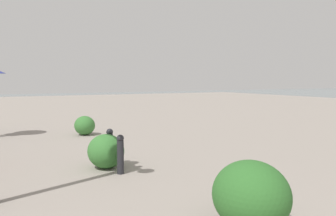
% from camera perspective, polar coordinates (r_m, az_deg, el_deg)
% --- Properties ---
extents(bollard_near, '(0.13, 0.13, 0.69)m').
position_cam_1_polar(bollard_near, '(6.37, -7.56, -7.14)').
color(bollard_near, '#232328').
rests_on(bollard_near, ground).
extents(bollard_mid, '(0.13, 0.13, 0.71)m').
position_cam_1_polar(bollard_mid, '(7.04, -9.20, -5.96)').
color(bollard_mid, '#232328').
rests_on(bollard_mid, ground).
extents(shrub_low, '(0.91, 0.82, 0.77)m').
position_cam_1_polar(shrub_low, '(4.15, 13.00, -13.36)').
color(shrub_low, '#2D6628').
rests_on(shrub_low, ground).
extents(shrub_round, '(0.67, 0.60, 0.57)m').
position_cam_1_polar(shrub_round, '(10.91, -13.07, -2.71)').
color(shrub_round, '#387533').
rests_on(shrub_round, ground).
extents(shrub_wide, '(0.75, 0.67, 0.64)m').
position_cam_1_polar(shrub_wide, '(6.82, -9.81, -6.76)').
color(shrub_wide, '#387533').
rests_on(shrub_wide, ground).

